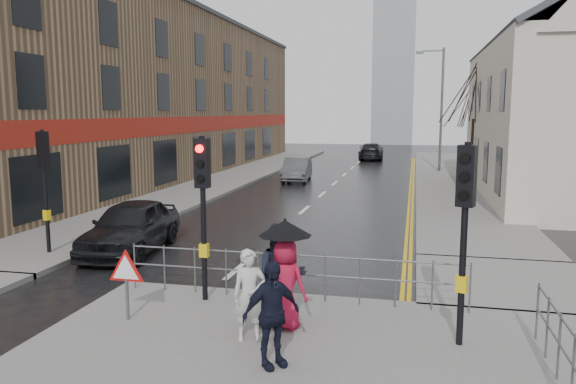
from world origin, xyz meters
The scene contains 22 objects.
ground centered at (0.00, 0.00, 0.00)m, with size 120.00×120.00×0.00m, color black.
left_pavement centered at (-6.50, 23.00, 0.07)m, with size 4.00×44.00×0.14m, color #605E5B.
right_pavement centered at (6.50, 25.00, 0.07)m, with size 4.00×40.00×0.14m, color #605E5B.
pavement_bridge_right centered at (6.50, 3.00, 0.07)m, with size 4.00×4.20×0.14m, color #605E5B.
building_left_terrace centered at (-12.00, 22.00, 5.00)m, with size 8.00×42.00×10.00m, color #8B6D50.
church_tower centered at (1.50, 62.00, 9.00)m, with size 5.00×5.00×18.00m, color gray.
traffic_signal_near_left centered at (0.20, 0.20, 2.46)m, with size 0.28×0.27×3.40m.
traffic_signal_near_right centered at (5.20, -1.00, 2.46)m, with size 0.34×0.33×3.40m.
traffic_signal_far_left centered at (-5.50, 3.00, 2.46)m, with size 0.34×0.33×3.40m.
guard_railing_front centered at (1.95, 0.60, 0.86)m, with size 7.14×0.04×1.00m.
guard_railing_side centered at (6.50, -2.75, 0.84)m, with size 0.04×4.54×1.00m.
warning_sign centered at (-0.80, -1.21, 1.04)m, with size 0.80×0.07×1.35m.
street_lamp centered at (5.82, 28.00, 4.71)m, with size 1.83×0.25×8.00m.
tree_near centered at (7.50, 22.00, 5.14)m, with size 2.40×2.40×6.58m.
tree_far centered at (8.00, 30.00, 4.42)m, with size 2.40×2.40×5.64m.
pedestrian_a centered at (1.70, -1.57, 0.93)m, with size 0.57×0.38×1.57m, color #B7B6B2.
pedestrian_b centered at (2.09, -0.90, 1.09)m, with size 0.92×0.72×1.90m, color black.
pedestrian_with_umbrella centered at (2.18, -0.94, 1.24)m, with size 0.96×0.96×1.98m.
pedestrian_d centered at (2.32, -2.49, 0.97)m, with size 0.97×0.40×1.66m, color black.
car_parked centered at (-3.53, 4.00, 0.75)m, with size 1.78×4.41×1.50m, color black.
car_mid centered at (-2.31, 21.45, 0.67)m, with size 1.43×4.09×1.35m, color #3F4144.
car_far centered at (0.79, 37.25, 0.71)m, with size 1.98×4.86×1.41m, color black.
Camera 1 is at (4.37, -10.40, 4.02)m, focal length 35.00 mm.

